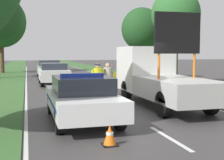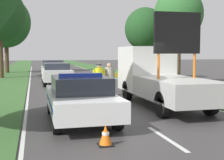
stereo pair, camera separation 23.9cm
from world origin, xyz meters
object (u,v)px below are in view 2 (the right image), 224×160
queued_car_van_white (56,73)px  roadside_tree_far_left (179,15)px  traffic_cone_near_police (108,101)px  roadside_tree_mid_left (6,22)px  queued_car_sedan_silver (53,69)px  traffic_cone_near_truck (114,105)px  roadside_tree_near_right (0,14)px  work_truck (157,76)px  road_barrier (100,76)px  traffic_cone_behind_barrier (128,88)px  pedestrian_civilian (109,77)px  traffic_cone_centre_front (106,135)px  police_officer (99,77)px  police_car (80,98)px  roadside_tree_mid_right (145,29)px

queued_car_van_white → roadside_tree_far_left: size_ratio=0.68×
traffic_cone_near_police → queued_car_van_white: (-1.23, 9.82, 0.46)m
roadside_tree_mid_left → roadside_tree_far_left: bearing=-54.4°
queued_car_sedan_silver → queued_car_van_white: bearing=88.9°
queued_car_van_white → roadside_tree_far_left: roadside_tree_far_left is taller
traffic_cone_near_truck → roadside_tree_near_right: roadside_tree_near_right is taller
work_truck → queued_car_sedan_silver: (-3.37, 15.30, -0.40)m
road_barrier → roadside_tree_mid_left: size_ratio=0.43×
traffic_cone_behind_barrier → road_barrier: bearing=149.6°
work_truck → pedestrian_civilian: 3.14m
work_truck → queued_car_van_white: (-3.48, 9.17, -0.42)m
pedestrian_civilian → traffic_cone_near_police: size_ratio=2.67×
traffic_cone_centre_front → queued_car_sedan_silver: queued_car_sedan_silver is taller
pedestrian_civilian → roadside_tree_mid_left: bearing=113.4°
police_officer → pedestrian_civilian: (0.55, 0.23, -0.00)m
work_truck → traffic_cone_behind_barrier: 3.13m
police_car → traffic_cone_centre_front: police_car is taller
police_officer → pedestrian_civilian: bearing=175.0°
traffic_cone_near_police → traffic_cone_centre_front: 4.71m
police_car → work_truck: 4.37m
queued_car_sedan_silver → pedestrian_civilian: bearing=99.1°
pedestrian_civilian → traffic_cone_near_police: pedestrian_civilian is taller
queued_car_van_white → roadside_tree_mid_right: size_ratio=0.75×
traffic_cone_near_truck → traffic_cone_behind_barrier: (1.96, 4.63, 0.03)m
traffic_cone_near_police → work_truck: bearing=16.1°
police_car → work_truck: (3.58, 2.46, 0.45)m
police_officer → traffic_cone_centre_front: bearing=51.5°
road_barrier → traffic_cone_near_truck: 5.47m
police_car → roadside_tree_mid_right: 15.77m
pedestrian_civilian → queued_car_van_white: 6.70m
traffic_cone_near_truck → road_barrier: bearing=83.1°
traffic_cone_behind_barrier → traffic_cone_near_truck: bearing=-113.0°
queued_car_van_white → police_car: bearing=89.5°
traffic_cone_near_police → traffic_cone_near_truck: traffic_cone_near_truck is taller
queued_car_van_white → traffic_cone_near_police: bearing=97.1°
traffic_cone_near_police → queued_car_van_white: 9.91m
work_truck → roadside_tree_mid_right: (3.58, 11.21, 2.79)m
road_barrier → traffic_cone_centre_front: road_barrier is taller
pedestrian_civilian → roadside_tree_near_right: bearing=121.6°
roadside_tree_far_left → road_barrier: bearing=-155.5°
traffic_cone_near_truck → work_truck: bearing=35.8°
roadside_tree_near_right → traffic_cone_behind_barrier: bearing=-60.2°
traffic_cone_near_police → roadside_tree_mid_left: size_ratio=0.08×
traffic_cone_centre_front → roadside_tree_near_right: (-4.23, 20.98, 5.12)m
police_officer → queued_car_sedan_silver: bearing=-111.4°
road_barrier → queued_car_van_white: 5.73m
pedestrian_civilian → traffic_cone_behind_barrier: size_ratio=2.41×
traffic_cone_near_truck → roadside_tree_far_left: (6.31, 7.98, 4.25)m
traffic_cone_near_police → pedestrian_civilian: bearing=75.8°
roadside_tree_near_right → roadside_tree_far_left: size_ratio=1.22×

